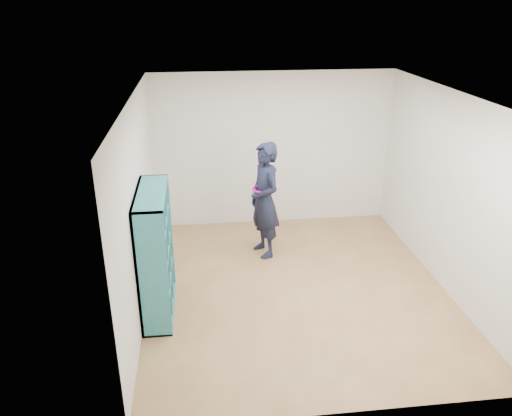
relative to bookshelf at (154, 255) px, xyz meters
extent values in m
plane|color=olive|center=(1.84, 0.28, -0.78)|extent=(4.50, 4.50, 0.00)
plane|color=white|center=(1.84, 0.28, 1.82)|extent=(4.50, 4.50, 0.00)
cube|color=silver|center=(-0.16, 0.28, 0.52)|extent=(0.02, 4.50, 2.60)
cube|color=silver|center=(3.84, 0.28, 0.52)|extent=(0.02, 4.50, 2.60)
cube|color=silver|center=(1.84, 2.53, 0.52)|extent=(4.00, 0.02, 2.60)
cube|color=silver|center=(1.84, -1.97, 0.52)|extent=(4.00, 0.02, 2.60)
cube|color=#296F81|center=(0.03, -0.58, 0.02)|extent=(0.35, 0.02, 1.60)
cube|color=#296F81|center=(0.03, 0.59, 0.02)|extent=(0.35, 0.02, 1.60)
cube|color=#296F81|center=(0.03, 0.01, -0.77)|extent=(0.35, 1.20, 0.02)
cube|color=#296F81|center=(0.03, 0.01, 0.80)|extent=(0.35, 1.20, 0.02)
cube|color=#296F81|center=(-0.14, 0.01, 0.02)|extent=(0.02, 1.20, 1.60)
cube|color=#296F81|center=(0.03, -0.18, 0.02)|extent=(0.32, 0.02, 1.55)
cube|color=#296F81|center=(0.03, 0.20, 0.02)|extent=(0.32, 0.02, 1.55)
cube|color=#296F81|center=(0.03, 0.01, -0.37)|extent=(0.32, 1.15, 0.02)
cube|color=#296F81|center=(0.03, 0.01, 0.02)|extent=(0.32, 1.15, 0.02)
cube|color=#296F81|center=(0.03, 0.01, 0.40)|extent=(0.32, 1.15, 0.02)
cube|color=beige|center=(0.05, -0.38, -0.70)|extent=(0.22, 0.14, 0.08)
cube|color=black|center=(0.06, -0.43, -0.24)|extent=(0.18, 0.16, 0.23)
cube|color=maroon|center=(0.06, -0.43, 0.16)|extent=(0.18, 0.16, 0.26)
cube|color=silver|center=(0.05, -0.38, 0.46)|extent=(0.22, 0.14, 0.08)
cube|color=navy|center=(0.06, -0.05, -0.60)|extent=(0.18, 0.16, 0.29)
cube|color=brown|center=(0.06, -0.05, -0.22)|extent=(0.18, 0.16, 0.28)
cube|color=#BFB28C|center=(0.05, 0.00, 0.06)|extent=(0.22, 0.14, 0.06)
cube|color=#26594C|center=(0.06, -0.05, 0.55)|extent=(0.18, 0.16, 0.27)
cube|color=beige|center=(0.06, 0.33, -0.62)|extent=(0.18, 0.16, 0.24)
cube|color=black|center=(0.05, 0.38, -0.33)|extent=(0.22, 0.14, 0.06)
cube|color=maroon|center=(0.06, 0.33, 0.15)|extent=(0.18, 0.16, 0.23)
cube|color=silver|center=(0.06, 0.33, 0.56)|extent=(0.18, 0.16, 0.30)
imported|color=black|center=(1.54, 1.33, 0.10)|extent=(0.60, 0.74, 1.77)
torus|color=#B50D7D|center=(1.54, 1.33, 0.28)|extent=(0.46, 0.46, 0.04)
cube|color=silver|center=(1.39, 1.38, 0.22)|extent=(0.05, 0.09, 0.13)
cube|color=black|center=(1.39, 1.38, 0.22)|extent=(0.05, 0.09, 0.12)
camera|label=1|loc=(0.61, -5.47, 2.89)|focal=35.00mm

